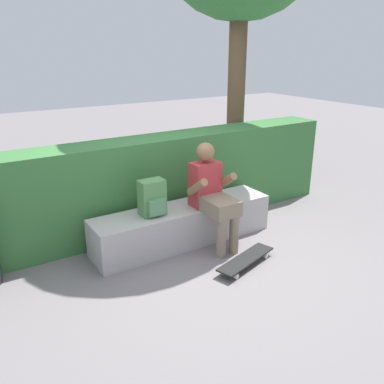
{
  "coord_description": "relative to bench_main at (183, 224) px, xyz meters",
  "views": [
    {
      "loc": [
        -2.28,
        -3.47,
        2.23
      ],
      "look_at": [
        0.09,
        0.28,
        0.63
      ],
      "focal_mm": 38.15,
      "sensor_mm": 36.0,
      "label": 1
    }
  ],
  "objects": [
    {
      "name": "bench_main",
      "position": [
        0.0,
        0.0,
        0.0
      ],
      "size": [
        2.21,
        0.51,
        0.45
      ],
      "color": "#ACA6A6",
      "rests_on": "ground"
    },
    {
      "name": "backpack_on_bench",
      "position": [
        -0.4,
        -0.01,
        0.42
      ],
      "size": [
        0.28,
        0.23,
        0.4
      ],
      "color": "#51894C",
      "rests_on": "bench_main"
    },
    {
      "name": "ground_plane",
      "position": [
        0.0,
        -0.33,
        -0.22
      ],
      "size": [
        24.0,
        24.0,
        0.0
      ],
      "primitive_type": "plane",
      "color": "slate"
    },
    {
      "name": "person_skater",
      "position": [
        0.25,
        -0.22,
        0.42
      ],
      "size": [
        0.49,
        0.62,
        1.2
      ],
      "color": "#B73338",
      "rests_on": "ground"
    },
    {
      "name": "skateboard_near_person",
      "position": [
        0.27,
        -0.84,
        -0.15
      ],
      "size": [
        0.82,
        0.42,
        0.09
      ],
      "color": "black",
      "rests_on": "ground"
    },
    {
      "name": "hedge_row",
      "position": [
        0.11,
        0.6,
        0.36
      ],
      "size": [
        4.89,
        0.5,
        1.17
      ],
      "color": "#376E37",
      "rests_on": "ground"
    }
  ]
}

